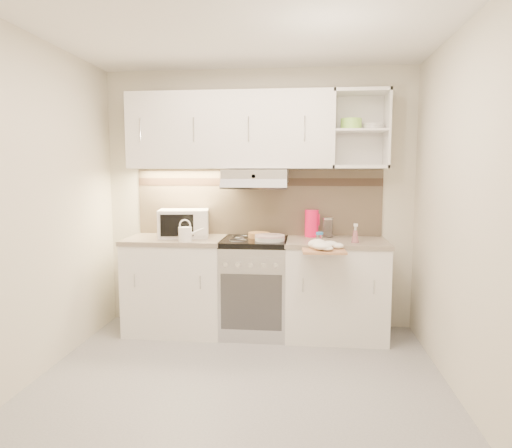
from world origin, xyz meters
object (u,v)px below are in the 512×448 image
object	(u,v)px
pink_pitcher	(312,223)
plate_stack	(270,238)
glass_jar	(328,227)
cutting_board	(324,250)
watering_can	(186,234)
spray_bottle	(355,235)
microwave	(184,223)
electric_range	(255,286)

from	to	relation	value
pink_pitcher	plate_stack	bearing A→B (deg)	-154.61
plate_stack	pink_pitcher	xyz separation A→B (m)	(0.38, 0.29, 0.11)
glass_jar	cutting_board	size ratio (longest dim) A/B	0.53
watering_can	glass_jar	bearing A→B (deg)	9.60
spray_bottle	microwave	bearing A→B (deg)	176.46
pink_pitcher	spray_bottle	bearing A→B (deg)	-53.42
microwave	plate_stack	size ratio (longest dim) A/B	1.90
watering_can	pink_pitcher	world-z (taller)	pink_pitcher
microwave	glass_jar	xyz separation A→B (m)	(1.37, 0.11, -0.04)
watering_can	electric_range	bearing A→B (deg)	12.68
pink_pitcher	electric_range	bearing A→B (deg)	-171.12
electric_range	spray_bottle	world-z (taller)	spray_bottle
watering_can	plate_stack	bearing A→B (deg)	2.33
watering_can	plate_stack	size ratio (longest dim) A/B	0.86
plate_stack	spray_bottle	world-z (taller)	spray_bottle
electric_range	plate_stack	xyz separation A→B (m)	(0.15, -0.09, 0.47)
watering_can	glass_jar	world-z (taller)	watering_can
microwave	cutting_board	world-z (taller)	microwave
cutting_board	pink_pitcher	bearing A→B (deg)	96.22
cutting_board	microwave	bearing A→B (deg)	158.72
microwave	glass_jar	bearing A→B (deg)	-5.84
spray_bottle	cutting_board	size ratio (longest dim) A/B	0.51
electric_range	spray_bottle	bearing A→B (deg)	-8.31
pink_pitcher	spray_bottle	distance (m)	0.50
pink_pitcher	spray_bottle	xyz separation A→B (m)	(0.37, -0.33, -0.06)
microwave	plate_stack	xyz separation A→B (m)	(0.83, -0.15, -0.10)
microwave	pink_pitcher	bearing A→B (deg)	-4.07
plate_stack	spray_bottle	bearing A→B (deg)	-3.21
pink_pitcher	spray_bottle	world-z (taller)	pink_pitcher
watering_can	spray_bottle	world-z (taller)	watering_can
microwave	cutting_board	size ratio (longest dim) A/B	1.46
watering_can	plate_stack	xyz separation A→B (m)	(0.74, 0.13, -0.05)
spray_bottle	plate_stack	bearing A→B (deg)	-179.80
microwave	glass_jar	size ratio (longest dim) A/B	2.76
glass_jar	microwave	bearing A→B (deg)	-175.27
plate_stack	pink_pitcher	bearing A→B (deg)	37.26
electric_range	cutting_board	xyz separation A→B (m)	(0.62, -0.38, 0.42)
glass_jar	spray_bottle	xyz separation A→B (m)	(0.22, -0.31, -0.02)
glass_jar	plate_stack	bearing A→B (deg)	-153.60
cutting_board	plate_stack	bearing A→B (deg)	145.73
electric_range	watering_can	world-z (taller)	watering_can
spray_bottle	pink_pitcher	bearing A→B (deg)	141.84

